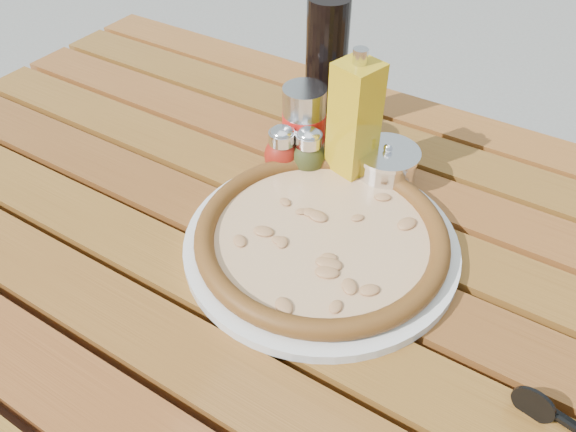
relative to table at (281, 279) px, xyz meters
The scene contains 10 objects.
table is the anchor object (origin of this frame).
plate 0.10m from the table, 20.30° to the left, with size 0.36×0.36×0.01m, color silver.
pizza 0.11m from the table, 20.30° to the left, with size 0.44×0.44×0.03m.
pepper_shaker 0.19m from the table, 121.38° to the left, with size 0.06×0.06×0.08m.
oregano_shaker 0.19m from the table, 106.53° to the left, with size 0.07×0.07×0.08m.
dark_bottle 0.34m from the table, 107.76° to the left, with size 0.07×0.07×0.22m, color black.
soda_can 0.24m from the table, 111.86° to the left, with size 0.08×0.08×0.12m.
olive_oil_cruet 0.24m from the table, 84.43° to the left, with size 0.07×0.07×0.21m.
parmesan_tin 0.22m from the table, 70.92° to the left, with size 0.12×0.12×0.07m.
sunglasses 0.40m from the table, 11.71° to the right, with size 0.11×0.04×0.04m.
Camera 1 is at (0.29, -0.45, 1.28)m, focal length 35.00 mm.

